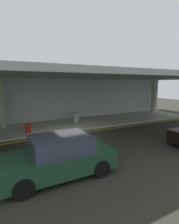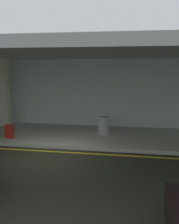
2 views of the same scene
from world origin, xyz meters
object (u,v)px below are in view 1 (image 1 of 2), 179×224
(support_column_left_mid, at_px, (154,96))
(trash_bin_steel, at_px, (76,117))
(car_dark_green, at_px, (59,157))
(suitcase_upright_primary, at_px, (28,128))

(support_column_left_mid, distance_m, trash_bin_steel, 10.50)
(car_dark_green, xyz_separation_m, suitcase_upright_primary, (-0.13, 6.00, -0.25))
(suitcase_upright_primary, relative_size, trash_bin_steel, 1.06)
(car_dark_green, distance_m, trash_bin_steel, 8.50)
(suitcase_upright_primary, distance_m, trash_bin_steel, 4.41)
(support_column_left_mid, relative_size, car_dark_green, 0.89)
(support_column_left_mid, xyz_separation_m, trash_bin_steel, (-10.35, -1.11, -1.40))
(support_column_left_mid, height_order, suitcase_upright_primary, support_column_left_mid)
(support_column_left_mid, bearing_deg, trash_bin_steel, -173.88)
(car_dark_green, distance_m, suitcase_upright_primary, 6.01)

